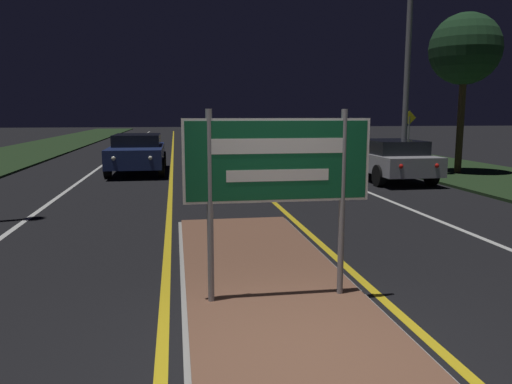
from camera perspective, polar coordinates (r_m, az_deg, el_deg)
The scene contains 17 objects.
ground_plane at distance 4.47m, azimuth 6.82°, elevation -20.31°, with size 160.00×160.00×0.00m, color black.
median_island at distance 5.87m, azimuth 2.39°, elevation -12.40°, with size 2.17×8.89×0.10m.
verge_right at distance 26.09m, azimuth 14.88°, elevation 3.95°, with size 5.00×100.00×0.08m.
centre_line_yellow_left at distance 28.82m, azimuth -9.52°, elevation 4.50°, with size 0.12×70.00×0.01m.
centre_line_yellow_right at distance 28.92m, azimuth -4.44°, elevation 4.61°, with size 0.12×70.00×0.01m.
lane_line_white_left at distance 28.99m, azimuth -15.33°, elevation 4.33°, with size 0.12×70.00×0.01m.
lane_line_white_right at distance 29.30m, azimuth 1.28°, elevation 4.69°, with size 0.12×70.00×0.01m.
edge_line_white_left at distance 29.46m, azimuth -21.15°, elevation 4.11°, with size 0.10×70.00×0.01m.
edge_line_white_right at distance 29.99m, azimuth 6.95°, elevation 4.72°, with size 0.10×70.00×0.01m.
highway_sign at distance 5.50m, azimuth 2.51°, elevation 2.73°, with size 2.09×0.07×2.13m.
car_receding_0 at distance 16.92m, azimuth 14.90°, elevation 3.71°, with size 1.91×4.38×1.34m.
car_receding_1 at distance 27.12m, azimuth 5.86°, elevation 5.88°, with size 1.90×4.21×1.42m.
car_receding_2 at distance 40.76m, azimuth 0.73°, elevation 7.05°, with size 1.91×4.73×1.57m.
car_receding_3 at distance 49.90m, azimuth -1.48°, elevation 7.35°, with size 1.89×4.40×1.50m.
car_approaching_0 at distance 19.08m, azimuth -13.40°, elevation 4.46°, with size 2.02×4.83×1.41m.
warning_sign at distance 22.64m, azimuth 17.05°, elevation 6.65°, with size 0.60×0.06×2.22m.
roadside_palm_right at distance 19.40m, azimuth 22.79°, elevation 14.74°, with size 2.45×2.45×5.55m.
Camera 1 is at (-1.11, -3.74, 2.18)m, focal length 35.00 mm.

